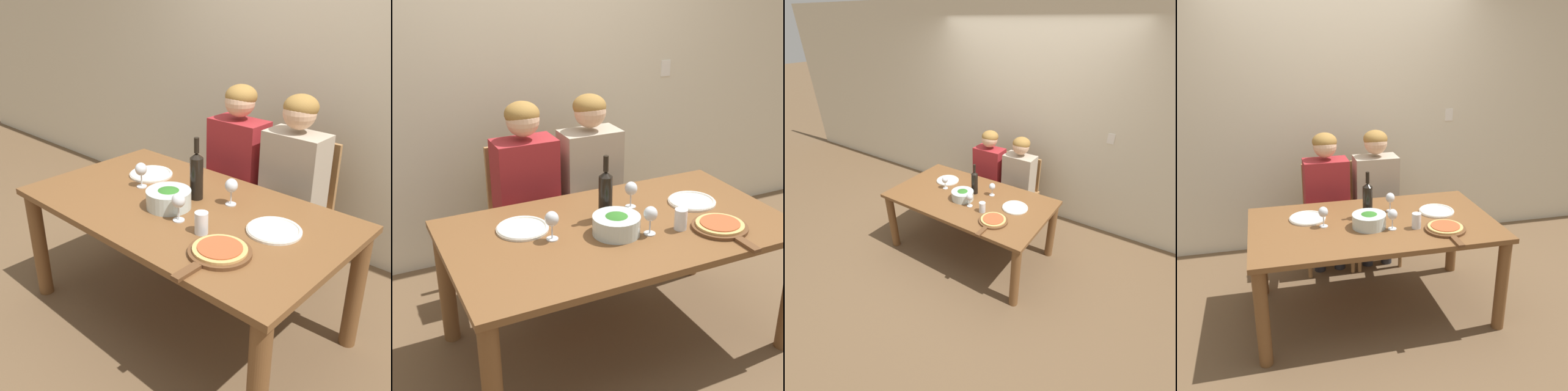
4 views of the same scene
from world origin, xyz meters
The scene contains 16 objects.
ground_plane centered at (0.00, 0.00, 0.00)m, with size 40.00×40.00×0.00m, color brown.
back_wall centered at (0.00, 1.32, 1.35)m, with size 10.00×0.06×2.70m.
dining_table centered at (0.00, 0.00, 0.62)m, with size 1.78×1.00×0.73m.
chair_left centered at (-0.23, 0.86, 0.51)m, with size 0.42×0.42×0.93m.
chair_right centered at (0.21, 0.86, 0.51)m, with size 0.42×0.42×0.93m.
person_woman centered at (-0.23, 0.75, 0.75)m, with size 0.47×0.51×1.24m.
person_man centered at (0.21, 0.75, 0.75)m, with size 0.47×0.51×1.24m.
wine_bottle centered at (-0.01, 0.12, 0.87)m, with size 0.07×0.07×0.35m.
broccoli_bowl centered at (-0.05, -0.07, 0.78)m, with size 0.24×0.24×0.11m.
dinner_plate_left centered at (-0.46, 0.18, 0.74)m, with size 0.27×0.27×0.02m.
dinner_plate_right centered at (0.52, 0.09, 0.74)m, with size 0.27×0.27×0.02m.
pizza_on_board centered at (0.46, -0.25, 0.75)m, with size 0.29×0.43×0.04m.
wine_glass_left centered at (-0.36, 0.02, 0.84)m, with size 0.07×0.07×0.15m.
wine_glass_right centered at (0.18, 0.18, 0.84)m, with size 0.07×0.07×0.15m.
wine_glass_centre centered at (0.10, -0.14, 0.84)m, with size 0.07×0.07×0.15m.
water_tumbler centered at (0.27, -0.16, 0.79)m, with size 0.07×0.07×0.11m.
Camera 2 is at (-1.23, -2.20, 1.99)m, focal length 50.00 mm.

